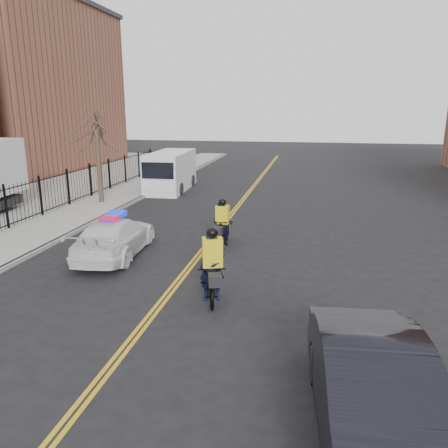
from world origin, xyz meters
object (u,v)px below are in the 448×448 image
dark_sedan (376,398)px  cyclist_near (213,275)px  cargo_van (170,172)px  cyclist_far (222,227)px  police_cruiser (115,237)px

dark_sedan → cyclist_near: cyclist_near is taller
cargo_van → cyclist_far: (5.79, -11.11, -0.47)m
dark_sedan → cyclist_near: bearing=122.6°
police_cruiser → cyclist_near: cyclist_near is taller
cargo_van → cyclist_near: 17.38m
cyclist_near → cargo_van: bearing=94.3°
cargo_van → police_cruiser: bearing=-83.8°
dark_sedan → cargo_van: cargo_van is taller
cargo_van → cyclist_near: size_ratio=2.66×
police_cruiser → cyclist_near: 5.32m
cyclist_far → cargo_van: bearing=120.9°
dark_sedan → police_cruiser: bearing=130.7°
police_cruiser → cyclist_far: cyclist_far is taller
police_cruiser → dark_sedan: bearing=130.7°
police_cruiser → dark_sedan: size_ratio=0.98×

